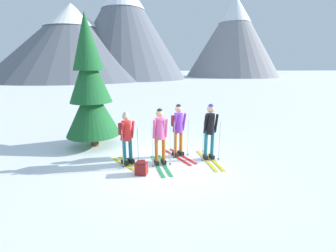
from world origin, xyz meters
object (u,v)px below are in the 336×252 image
object	(u,v)px
skier_in_black	(210,129)
backpack_on_snow_front	(141,168)
pine_tree_near	(90,89)
skier_in_pink	(160,133)
skier_in_purple	(178,127)
skier_in_red	(126,135)

from	to	relation	value
skier_in_black	backpack_on_snow_front	distance (m)	2.47
pine_tree_near	backpack_on_snow_front	bearing A→B (deg)	-55.87
skier_in_black	backpack_on_snow_front	size ratio (longest dim) A/B	4.80
skier_in_pink	skier_in_purple	distance (m)	0.91
skier_in_black	backpack_on_snow_front	bearing A→B (deg)	-158.75
skier_in_black	pine_tree_near	distance (m)	4.47
skier_in_purple	skier_in_black	world-z (taller)	skier_in_black
skier_in_purple	pine_tree_near	xyz separation A→B (m)	(-2.99, 1.37, 1.16)
skier_in_purple	backpack_on_snow_front	bearing A→B (deg)	-134.40
skier_in_red	backpack_on_snow_front	world-z (taller)	skier_in_red
skier_in_pink	pine_tree_near	xyz separation A→B (m)	(-2.34, 2.00, 1.17)
skier_in_purple	backpack_on_snow_front	world-z (taller)	skier_in_purple
skier_in_black	pine_tree_near	world-z (taller)	pine_tree_near
skier_in_red	pine_tree_near	distance (m)	2.61
skier_in_pink	skier_in_black	size ratio (longest dim) A/B	0.96
skier_in_pink	skier_in_black	distance (m)	1.62
skier_in_black	skier_in_purple	bearing A→B (deg)	157.03
pine_tree_near	skier_in_purple	bearing A→B (deg)	-24.54
skier_in_purple	pine_tree_near	size ratio (longest dim) A/B	0.37
skier_in_black	pine_tree_near	bearing A→B (deg)	155.84
skier_in_red	backpack_on_snow_front	distance (m)	1.14
skier_in_purple	skier_in_black	distance (m)	1.03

